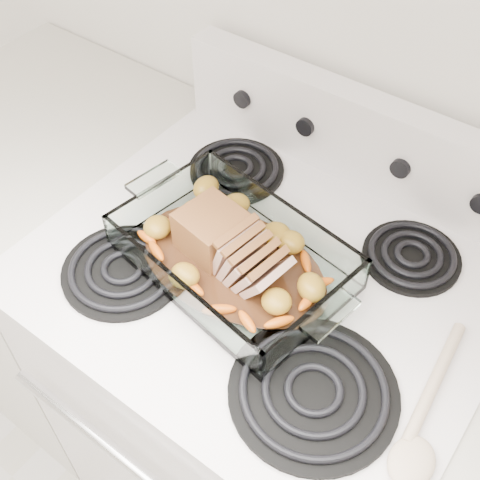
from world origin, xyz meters
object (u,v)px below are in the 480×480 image
Objects in this scene: counter_left at (64,262)px; pork_roast at (223,243)px; electric_range at (262,391)px; baking_dish at (233,258)px.

counter_left is 4.58× the size of pork_roast.
pork_roast is at bearing -145.20° from electric_range.
electric_range is 5.49× the size of pork_roast.
electric_range is 0.51m from pork_roast.
baking_dish is at bearing -16.00° from pork_roast.
electric_range reaches higher than baking_dish.
baking_dish reaches higher than counter_left.
counter_left is (-0.67, -0.00, -0.02)m from electric_range.
electric_range reaches higher than counter_left.
baking_dish is at bearing -134.86° from electric_range.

